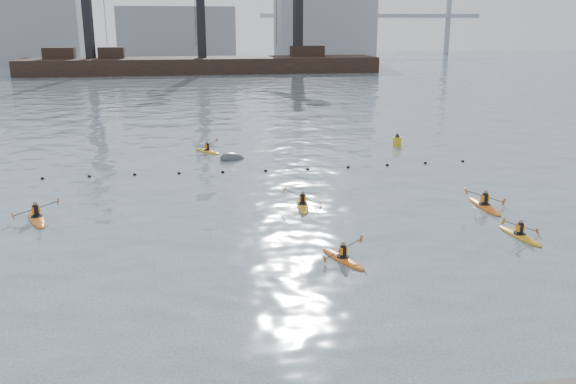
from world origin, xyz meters
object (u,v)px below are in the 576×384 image
(kayaker_4, at_px, (484,205))
(nav_buoy, at_px, (397,141))
(kayaker_3, at_px, (303,205))
(mooring_buoy, at_px, (233,159))
(kayaker_2, at_px, (37,218))
(kayaker_1, at_px, (520,235))
(kayaker_0, at_px, (343,258))
(kayaker_5, at_px, (207,151))

(kayaker_4, bearing_deg, nav_buoy, -93.28)
(kayaker_4, bearing_deg, kayaker_3, -10.21)
(mooring_buoy, height_order, nav_buoy, nav_buoy)
(kayaker_2, height_order, kayaker_3, kayaker_3)
(kayaker_4, relative_size, nav_buoy, 2.89)
(kayaker_1, height_order, kayaker_3, kayaker_3)
(kayaker_2, bearing_deg, kayaker_3, -19.05)
(kayaker_0, relative_size, nav_buoy, 2.41)
(mooring_buoy, bearing_deg, kayaker_3, -77.65)
(kayaker_3, xyz_separation_m, nav_buoy, (11.31, 15.90, 0.29))
(kayaker_4, bearing_deg, kayaker_2, -4.14)
(nav_buoy, bearing_deg, kayaker_4, -93.82)
(nav_buoy, bearing_deg, kayaker_1, -94.66)
(kayaker_4, distance_m, nav_buoy, 17.86)
(kayaker_0, height_order, kayaker_2, kayaker_2)
(kayaker_1, height_order, kayaker_5, kayaker_1)
(kayaker_0, xyz_separation_m, kayaker_4, (9.94, 6.32, 0.02))
(kayaker_4, bearing_deg, mooring_buoy, -48.58)
(kayaker_0, height_order, nav_buoy, nav_buoy)
(kayaker_0, height_order, kayaker_1, kayaker_1)
(kayaker_3, bearing_deg, kayaker_2, -173.55)
(kayaker_4, height_order, mooring_buoy, kayaker_4)
(kayaker_1, xyz_separation_m, mooring_buoy, (-12.32, 19.87, -0.10))
(kayaker_0, xyz_separation_m, kayaker_1, (9.27, 1.44, 0.00))
(kayaker_0, xyz_separation_m, nav_buoy, (11.12, 24.14, 0.29))
(mooring_buoy, bearing_deg, nav_buoy, 11.30)
(kayaker_1, bearing_deg, kayaker_2, 156.67)
(kayaker_2, xyz_separation_m, kayaker_5, (9.73, 16.04, -0.01))
(mooring_buoy, bearing_deg, kayaker_1, -58.20)
(kayaker_0, bearing_deg, nav_buoy, 44.63)
(kayaker_0, height_order, mooring_buoy, kayaker_0)
(kayaker_2, xyz_separation_m, nav_buoy, (25.68, 15.82, 0.28))
(kayaker_2, distance_m, kayaker_5, 18.76)
(kayaker_4, distance_m, kayaker_5, 23.31)
(kayaker_4, xyz_separation_m, mooring_buoy, (-12.98, 14.99, -0.11))
(kayaker_2, distance_m, nav_buoy, 30.16)
(kayaker_0, distance_m, nav_buoy, 26.58)
(kayaker_5, relative_size, mooring_buoy, 1.46)
(kayaker_2, bearing_deg, kayaker_1, -34.83)
(kayaker_3, height_order, nav_buoy, kayaker_3)
(kayaker_2, height_order, kayaker_5, kayaker_2)
(kayaker_0, height_order, kayaker_3, kayaker_3)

